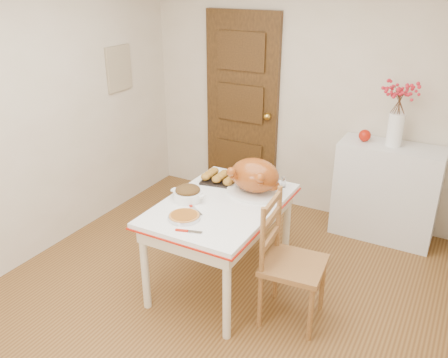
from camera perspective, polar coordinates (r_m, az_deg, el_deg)
The scene contains 18 objects.
floor at distance 3.83m, azimuth -2.15°, elevation -15.10°, with size 3.50×4.00×0.00m, color #573316.
wall_back at distance 4.94m, azimuth 9.75°, elevation 9.94°, with size 3.50×0.00×2.50m, color beige.
wall_left at distance 4.33m, azimuth -22.89°, elevation 6.45°, with size 0.00×4.00×2.50m, color beige.
door_back at distance 5.23m, azimuth 2.17°, elevation 8.54°, with size 0.85×0.06×2.06m, color black.
photo_board at distance 5.06m, azimuth -12.61°, elevation 12.95°, with size 0.03×0.35×0.45m, color #C1BA8D.
sideboard at distance 4.77m, azimuth 19.01°, elevation -1.49°, with size 0.94×0.42×0.94m, color silver.
kitchen_table at distance 3.86m, azimuth -0.36°, elevation -7.85°, with size 0.86×1.26×0.75m, color white, non-canonical shape.
chair_oak at distance 3.47m, azimuth 8.49°, elevation -9.95°, with size 0.43×0.43×0.98m, color #9C6632, non-canonical shape.
berry_vase at distance 4.51m, azimuth 20.32°, elevation 7.59°, with size 0.33×0.33×0.63m, color white, non-canonical shape.
apple at distance 4.63m, azimuth 16.69°, elevation 5.07°, with size 0.11×0.11×0.11m, color #A81608.
turkey_platter at distance 3.76m, azimuth 3.74°, elevation 0.22°, with size 0.47×0.37×0.29m, color #A54E1E, non-canonical shape.
pumpkin_pie at distance 3.44m, azimuth -4.84°, elevation -4.49°, with size 0.23×0.23×0.05m, color brown.
stuffing_dish at distance 3.71m, azimuth -4.40°, elevation -1.73°, with size 0.29×0.23×0.11m, color #57381A, non-canonical shape.
rolls_tray at distance 4.02m, azimuth -0.39°, elevation 0.21°, with size 0.31×0.24×0.08m, color #9A6622, non-canonical shape.
pie_server at distance 3.28m, azimuth -4.31°, elevation -6.32°, with size 0.19×0.05×0.01m, color silver, non-canonical shape.
carving_knife at distance 3.58m, azimuth -3.72°, elevation -3.58°, with size 0.25×0.06×0.01m, color silver, non-canonical shape.
drinking_glass at distance 4.04m, azimuth 3.02°, elevation 0.53°, with size 0.07×0.07×0.12m, color white.
shaker_pair at distance 3.96m, azimuth 6.83°, elevation -0.25°, with size 0.10×0.04×0.09m, color white, non-canonical shape.
Camera 1 is at (1.56, -2.54, 2.40)m, focal length 37.74 mm.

